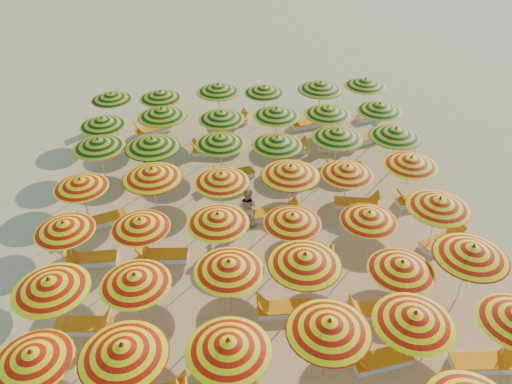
% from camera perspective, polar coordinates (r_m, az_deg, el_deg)
% --- Properties ---
extents(ground, '(120.00, 120.00, 0.00)m').
position_cam_1_polar(ground, '(18.70, 0.14, -4.88)').
color(ground, '#DBB161').
rests_on(ground, ground).
extents(umbrella_6, '(2.32, 2.32, 2.09)m').
position_cam_1_polar(umbrella_6, '(13.88, -24.26, -16.74)').
color(umbrella_6, silver).
rests_on(umbrella_6, ground).
extents(umbrella_7, '(2.55, 2.55, 2.37)m').
position_cam_1_polar(umbrella_7, '(12.98, -15.01, -17.05)').
color(umbrella_7, silver).
rests_on(umbrella_7, ground).
extents(umbrella_8, '(2.36, 2.36, 2.30)m').
position_cam_1_polar(umbrella_8, '(12.75, -3.17, -17.08)').
color(umbrella_8, silver).
rests_on(umbrella_8, ground).
extents(umbrella_9, '(2.58, 2.58, 2.36)m').
position_cam_1_polar(umbrella_9, '(13.15, 8.36, -14.89)').
color(umbrella_9, silver).
rests_on(umbrella_9, ground).
extents(umbrella_10, '(2.42, 2.42, 2.27)m').
position_cam_1_polar(umbrella_10, '(13.92, 17.67, -13.52)').
color(umbrella_10, silver).
rests_on(umbrella_10, ground).
extents(umbrella_12, '(2.19, 2.19, 2.30)m').
position_cam_1_polar(umbrella_12, '(15.17, -22.50, -9.71)').
color(umbrella_12, silver).
rests_on(umbrella_12, ground).
extents(umbrella_13, '(2.54, 2.54, 2.18)m').
position_cam_1_polar(umbrella_13, '(14.75, -13.69, -9.63)').
color(umbrella_13, silver).
rests_on(umbrella_13, ground).
extents(umbrella_14, '(2.59, 2.59, 2.22)m').
position_cam_1_polar(umbrella_14, '(14.69, -3.12, -8.41)').
color(umbrella_14, silver).
rests_on(umbrella_14, ground).
extents(umbrella_15, '(2.84, 2.84, 2.36)m').
position_cam_1_polar(umbrella_15, '(14.76, 5.60, -7.64)').
color(umbrella_15, silver).
rests_on(umbrella_15, ground).
extents(umbrella_16, '(2.17, 2.17, 2.12)m').
position_cam_1_polar(umbrella_16, '(15.40, 16.32, -8.11)').
color(umbrella_16, silver).
rests_on(umbrella_16, ground).
extents(umbrella_17, '(2.65, 2.65, 2.39)m').
position_cam_1_polar(umbrella_17, '(16.21, 23.47, -6.25)').
color(umbrella_17, silver).
rests_on(umbrella_17, ground).
extents(umbrella_18, '(2.00, 2.00, 2.09)m').
position_cam_1_polar(umbrella_18, '(17.34, -21.11, -3.69)').
color(umbrella_18, silver).
rests_on(umbrella_18, ground).
extents(umbrella_19, '(2.39, 2.39, 2.07)m').
position_cam_1_polar(umbrella_19, '(16.77, -13.09, -3.49)').
color(umbrella_19, silver).
rests_on(umbrella_19, ground).
extents(umbrella_20, '(2.37, 2.37, 2.21)m').
position_cam_1_polar(umbrella_20, '(16.39, -4.39, -2.99)').
color(umbrella_20, silver).
rests_on(umbrella_20, ground).
extents(umbrella_21, '(2.03, 2.03, 2.07)m').
position_cam_1_polar(umbrella_21, '(16.58, 4.19, -3.02)').
color(umbrella_21, silver).
rests_on(umbrella_21, ground).
extents(umbrella_22, '(2.48, 2.48, 2.05)m').
position_cam_1_polar(umbrella_22, '(17.09, 12.79, -2.67)').
color(umbrella_22, silver).
rests_on(umbrella_22, ground).
extents(umbrella_23, '(2.78, 2.78, 2.33)m').
position_cam_1_polar(umbrella_23, '(17.92, 20.22, -1.19)').
color(umbrella_23, silver).
rests_on(umbrella_23, ground).
extents(umbrella_24, '(2.34, 2.34, 2.11)m').
position_cam_1_polar(umbrella_24, '(19.21, -19.44, 0.97)').
color(umbrella_24, silver).
rests_on(umbrella_24, ground).
extents(umbrella_25, '(2.31, 2.31, 2.37)m').
position_cam_1_polar(umbrella_25, '(18.64, -11.82, 2.12)').
color(umbrella_25, silver).
rests_on(umbrella_25, ground).
extents(umbrella_26, '(2.10, 2.10, 2.19)m').
position_cam_1_polar(umbrella_26, '(18.35, -3.99, 1.68)').
color(umbrella_26, silver).
rests_on(umbrella_26, ground).
extents(umbrella_27, '(2.78, 2.78, 2.38)m').
position_cam_1_polar(umbrella_27, '(18.42, 3.98, 2.46)').
color(umbrella_27, silver).
rests_on(umbrella_27, ground).
extents(umbrella_28, '(2.11, 2.11, 2.13)m').
position_cam_1_polar(umbrella_28, '(19.14, 10.41, 2.51)').
color(umbrella_28, silver).
rests_on(umbrella_28, ground).
extents(umbrella_29, '(2.72, 2.72, 2.24)m').
position_cam_1_polar(umbrella_29, '(20.06, 17.30, 3.38)').
color(umbrella_29, silver).
rests_on(umbrella_29, ground).
extents(umbrella_30, '(2.37, 2.37, 2.27)m').
position_cam_1_polar(umbrella_30, '(21.28, -17.58, 5.36)').
color(umbrella_30, silver).
rests_on(umbrella_30, ground).
extents(umbrella_31, '(2.43, 2.43, 2.40)m').
position_cam_1_polar(umbrella_31, '(20.51, -11.80, 5.54)').
color(umbrella_31, silver).
rests_on(umbrella_31, ground).
extents(umbrella_32, '(2.23, 2.23, 2.21)m').
position_cam_1_polar(umbrella_32, '(20.68, -4.09, 5.99)').
color(umbrella_32, silver).
rests_on(umbrella_32, ground).
extents(umbrella_33, '(2.67, 2.67, 2.22)m').
position_cam_1_polar(umbrella_33, '(20.55, 2.43, 5.87)').
color(umbrella_33, silver).
rests_on(umbrella_33, ground).
extents(umbrella_34, '(2.89, 2.89, 2.32)m').
position_cam_1_polar(umbrella_34, '(21.14, 9.29, 6.58)').
color(umbrella_34, silver).
rests_on(umbrella_34, ground).
extents(umbrella_35, '(2.23, 2.23, 2.35)m').
position_cam_1_polar(umbrella_35, '(21.70, 15.68, 6.57)').
color(umbrella_35, silver).
rests_on(umbrella_35, ground).
extents(umbrella_36, '(2.66, 2.66, 2.14)m').
position_cam_1_polar(umbrella_36, '(23.16, -17.16, 7.69)').
color(umbrella_36, silver).
rests_on(umbrella_36, ground).
extents(umbrella_37, '(2.44, 2.44, 2.34)m').
position_cam_1_polar(umbrella_37, '(22.94, -10.73, 8.93)').
color(umbrella_37, silver).
rests_on(umbrella_37, ground).
extents(umbrella_38, '(2.67, 2.67, 2.23)m').
position_cam_1_polar(umbrella_38, '(22.59, -3.98, 8.76)').
color(umbrella_38, silver).
rests_on(umbrella_38, ground).
extents(umbrella_39, '(2.66, 2.66, 2.26)m').
position_cam_1_polar(umbrella_39, '(22.76, 2.35, 9.11)').
color(umbrella_39, silver).
rests_on(umbrella_39, ground).
extents(umbrella_40, '(2.75, 2.75, 2.27)m').
position_cam_1_polar(umbrella_40, '(23.10, 8.20, 9.21)').
color(umbrella_40, silver).
rests_on(umbrella_40, ground).
extents(umbrella_41, '(2.13, 2.13, 2.23)m').
position_cam_1_polar(umbrella_41, '(23.96, 13.96, 9.41)').
color(umbrella_41, silver).
rests_on(umbrella_41, ground).
extents(umbrella_42, '(2.59, 2.59, 2.09)m').
position_cam_1_polar(umbrella_42, '(25.60, -16.23, 10.47)').
color(umbrella_42, silver).
rests_on(umbrella_42, ground).
extents(umbrella_43, '(2.61, 2.61, 2.20)m').
position_cam_1_polar(umbrella_43, '(24.97, -10.86, 10.87)').
color(umbrella_43, silver).
rests_on(umbrella_43, ground).
extents(umbrella_44, '(2.68, 2.68, 2.32)m').
position_cam_1_polar(umbrella_44, '(25.06, -4.34, 11.77)').
color(umbrella_44, silver).
rests_on(umbrella_44, ground).
extents(umbrella_45, '(2.66, 2.66, 2.14)m').
position_cam_1_polar(umbrella_45, '(25.23, 0.95, 11.64)').
color(umbrella_45, silver).
rests_on(umbrella_45, ground).
extents(umbrella_46, '(2.51, 2.51, 2.39)m').
position_cam_1_polar(umbrella_46, '(25.28, 7.41, 11.95)').
color(umbrella_46, silver).
rests_on(umbrella_46, ground).
extents(umbrella_47, '(2.69, 2.69, 2.28)m').
position_cam_1_polar(umbrella_47, '(26.31, 12.41, 12.15)').
color(umbrella_47, silver).
rests_on(umbrella_47, ground).
extents(lounger_4, '(1.81, 0.87, 0.69)m').
position_cam_1_polar(lounger_4, '(15.19, 14.03, -18.11)').
color(lounger_4, white).
rests_on(lounger_4, ground).
extents(lounger_5, '(1.77, 0.70, 0.69)m').
position_cam_1_polar(lounger_5, '(16.04, 24.53, -17.33)').
color(lounger_5, white).
rests_on(lounger_5, ground).
extents(lounger_6, '(1.78, 0.73, 0.69)m').
position_cam_1_polar(lounger_6, '(16.34, -18.90, -14.25)').
color(lounger_6, white).
rests_on(lounger_6, ground).
extents(lounger_7, '(1.74, 0.59, 0.69)m').
position_cam_1_polar(lounger_7, '(15.96, 3.12, -13.20)').
color(lounger_7, white).
rests_on(lounger_7, ground).
extents(lounger_8, '(1.75, 0.64, 0.69)m').
position_cam_1_polar(lounger_8, '(16.33, 13.45, -12.99)').
color(lounger_8, white).
rests_on(lounger_8, ground).
extents(lounger_9, '(1.74, 0.60, 0.69)m').
position_cam_1_polar(lounger_9, '(18.42, -18.35, -7.27)').
color(lounger_9, white).
rests_on(lounger_9, ground).
extents(lounger_10, '(1.77, 0.71, 0.69)m').
position_cam_1_polar(lounger_10, '(17.93, -10.72, -7.15)').
color(lounger_10, white).
rests_on(lounger_10, ground).
extents(lounger_11, '(1.81, 0.90, 0.69)m').
position_cam_1_polar(lounger_11, '(17.58, 6.03, -7.67)').
color(lounger_11, white).
rests_on(lounger_11, ground).
extents(lounger_12, '(1.82, 1.21, 0.69)m').
position_cam_1_polar(lounger_12, '(19.42, 20.49, -5.26)').
color(lounger_12, white).
rests_on(lounger_12, ground).
extents(lounger_13, '(1.83, 1.16, 0.69)m').
position_cam_1_polar(lounger_13, '(19.99, -17.14, -3.11)').
color(lounger_13, white).
rests_on(lounger_13, ground).
extents(lounger_14, '(1.78, 0.74, 0.69)m').
position_cam_1_polar(lounger_14, '(19.44, 2.31, -2.49)').
color(lounger_14, white).
rests_on(lounger_14, ground).
extents(lounger_15, '(1.81, 0.90, 0.69)m').
position_cam_1_polar(lounger_15, '(20.35, 11.45, -1.30)').
color(lounger_15, white).
rests_on(lounger_15, ground).
extents(lounger_16, '(1.79, 0.78, 0.69)m').
position_cam_1_polar(lounger_16, '(21.11, 17.84, -0.95)').
color(lounger_16, white).
rests_on(lounger_16, ground).
extents(lounger_17, '(1.83, 1.10, 0.69)m').
position_cam_1_polar(lounger_17, '(21.64, -2.56, 1.94)').
color(lounger_17, white).
rests_on(lounger_17, ground).
extents(lounger_18, '(1.77, 0.69, 0.69)m').
position_cam_1_polar(lounger_18, '(22.42, 9.94, 2.71)').
color(lounger_18, white).
rests_on(lounger_18, ground).
extents(lounger_19, '(1.81, 0.87, 0.69)m').
position_cam_1_polar(lounger_19, '(23.41, -5.26, 4.66)').
color(lounger_19, white).
rests_on(lounger_19, ground).
extents(lounger_20, '(1.76, 0.66, 0.69)m').
position_cam_1_polar(lounger_20, '(23.52, 3.76, 4.90)').
color(lounger_20, white).
rests_on(lounger_20, ground).
extents(lounger_21, '(1.74, 0.60, 0.69)m').
position_cam_1_polar(lounger_21, '(23.98, 9.06, 5.15)').
color(lounger_21, white).
rests_on(lounger_21, ground).
extents(lounger_22, '(1.83, 1.08, 0.69)m').
position_cam_1_polar(lounger_22, '(24.76, 11.93, 5.85)').
color(lounger_22, white).
rests_on(lounger_22, ground).
extents(lounger_23, '(1.83, 1.05, 0.69)m').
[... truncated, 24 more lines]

